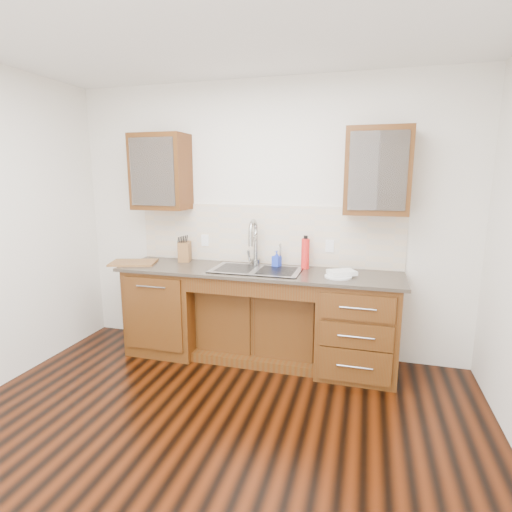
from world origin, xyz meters
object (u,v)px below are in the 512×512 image
(cutting_board, at_px, (133,263))
(soap_bottle, at_px, (277,259))
(plate, at_px, (338,277))
(water_bottle, at_px, (305,254))
(knife_block, at_px, (185,251))

(cutting_board, bearing_deg, soap_bottle, 9.45)
(plate, distance_m, cutting_board, 2.05)
(water_bottle, height_order, plate, water_bottle)
(soap_bottle, relative_size, cutting_board, 0.36)
(soap_bottle, xyz_separation_m, knife_block, (-0.99, 0.03, 0.02))
(water_bottle, bearing_deg, cutting_board, -171.82)
(knife_block, xyz_separation_m, cutting_board, (-0.45, -0.27, -0.09))
(soap_bottle, xyz_separation_m, plate, (0.61, -0.25, -0.07))
(plate, xyz_separation_m, knife_block, (-1.61, 0.27, 0.09))
(plate, height_order, knife_block, knife_block)
(water_bottle, xyz_separation_m, plate, (0.33, -0.26, -0.14))
(soap_bottle, relative_size, water_bottle, 0.55)
(knife_block, distance_m, cutting_board, 0.53)
(water_bottle, relative_size, plate, 1.22)
(soap_bottle, relative_size, plate, 0.67)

